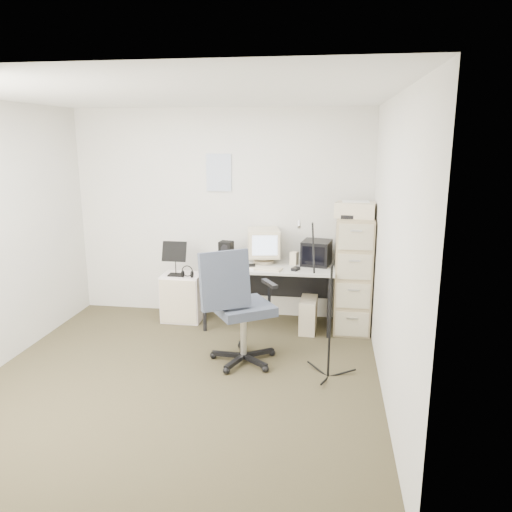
# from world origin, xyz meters

# --- Properties ---
(floor) EXTENTS (3.60, 3.60, 0.01)m
(floor) POSITION_xyz_m (0.00, 0.00, -0.01)
(floor) COLOR #403B26
(floor) RESTS_ON ground
(ceiling) EXTENTS (3.60, 3.60, 0.01)m
(ceiling) POSITION_xyz_m (0.00, 0.00, 2.50)
(ceiling) COLOR white
(ceiling) RESTS_ON ground
(wall_back) EXTENTS (3.60, 0.02, 2.50)m
(wall_back) POSITION_xyz_m (0.00, 1.80, 1.25)
(wall_back) COLOR silver
(wall_back) RESTS_ON ground
(wall_front) EXTENTS (3.60, 0.02, 2.50)m
(wall_front) POSITION_xyz_m (0.00, -1.80, 1.25)
(wall_front) COLOR silver
(wall_front) RESTS_ON ground
(wall_right) EXTENTS (0.02, 3.60, 2.50)m
(wall_right) POSITION_xyz_m (1.80, 0.00, 1.25)
(wall_right) COLOR silver
(wall_right) RESTS_ON ground
(wall_calendar) EXTENTS (0.30, 0.02, 0.44)m
(wall_calendar) POSITION_xyz_m (-0.02, 1.79, 1.75)
(wall_calendar) COLOR white
(wall_calendar) RESTS_ON wall_back
(filing_cabinet) EXTENTS (0.40, 0.60, 1.30)m
(filing_cabinet) POSITION_xyz_m (1.58, 1.48, 0.65)
(filing_cabinet) COLOR #9A8568
(filing_cabinet) RESTS_ON floor
(printer) EXTENTS (0.47, 0.36, 0.17)m
(printer) POSITION_xyz_m (1.58, 1.48, 1.38)
(printer) COLOR #B6A893
(printer) RESTS_ON filing_cabinet
(desk) EXTENTS (1.50, 0.70, 0.73)m
(desk) POSITION_xyz_m (0.63, 1.45, 0.36)
(desk) COLOR beige
(desk) RESTS_ON floor
(crt_monitor) EXTENTS (0.42, 0.44, 0.39)m
(crt_monitor) POSITION_xyz_m (0.55, 1.56, 0.93)
(crt_monitor) COLOR #B6A893
(crt_monitor) RESTS_ON desk
(crt_tv) EXTENTS (0.36, 0.38, 0.28)m
(crt_tv) POSITION_xyz_m (1.16, 1.54, 0.87)
(crt_tv) COLOR black
(crt_tv) RESTS_ON desk
(desk_speaker) EXTENTS (0.10, 0.10, 0.15)m
(desk_speaker) POSITION_xyz_m (0.91, 1.50, 0.81)
(desk_speaker) COLOR #C5B697
(desk_speaker) RESTS_ON desk
(keyboard) EXTENTS (0.44, 0.23, 0.02)m
(keyboard) POSITION_xyz_m (0.59, 1.24, 0.74)
(keyboard) COLOR #B6A893
(keyboard) RESTS_ON desk
(mouse) EXTENTS (0.10, 0.12, 0.03)m
(mouse) POSITION_xyz_m (0.95, 1.25, 0.75)
(mouse) COLOR black
(mouse) RESTS_ON desk
(radio_receiver) EXTENTS (0.41, 0.35, 0.10)m
(radio_receiver) POSITION_xyz_m (0.11, 1.46, 0.78)
(radio_receiver) COLOR black
(radio_receiver) RESTS_ON desk
(radio_speaker) EXTENTS (0.17, 0.16, 0.15)m
(radio_speaker) POSITION_xyz_m (0.11, 1.51, 0.90)
(radio_speaker) COLOR black
(radio_speaker) RESTS_ON radio_receiver
(papers) EXTENTS (0.27, 0.33, 0.02)m
(papers) POSITION_xyz_m (0.36, 1.29, 0.74)
(papers) COLOR white
(papers) RESTS_ON desk
(pc_tower) EXTENTS (0.20, 0.41, 0.38)m
(pc_tower) POSITION_xyz_m (1.10, 1.33, 0.19)
(pc_tower) COLOR #B6A893
(pc_tower) RESTS_ON floor
(office_chair) EXTENTS (0.92, 0.92, 1.16)m
(office_chair) POSITION_xyz_m (0.50, 0.42, 0.58)
(office_chair) COLOR #3B4255
(office_chair) RESTS_ON floor
(side_cart) EXTENTS (0.46, 0.37, 0.57)m
(side_cart) POSITION_xyz_m (-0.42, 1.47, 0.28)
(side_cart) COLOR white
(side_cart) RESTS_ON floor
(music_stand) EXTENTS (0.31, 0.21, 0.42)m
(music_stand) POSITION_xyz_m (-0.47, 1.41, 0.78)
(music_stand) COLOR black
(music_stand) RESTS_ON side_cart
(headphones) EXTENTS (0.16, 0.16, 0.03)m
(headphones) POSITION_xyz_m (-0.32, 1.35, 0.62)
(headphones) COLOR black
(headphones) RESTS_ON side_cart
(mic_stand) EXTENTS (0.02, 0.02, 1.39)m
(mic_stand) POSITION_xyz_m (1.33, 0.23, 0.70)
(mic_stand) COLOR black
(mic_stand) RESTS_ON floor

